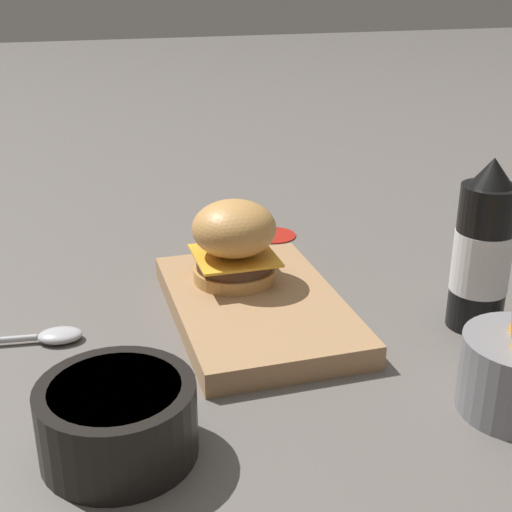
{
  "coord_description": "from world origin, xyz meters",
  "views": [
    {
      "loc": [
        -0.74,
        0.2,
        0.38
      ],
      "look_at": [
        -0.04,
        0.0,
        0.08
      ],
      "focal_mm": 50.0,
      "sensor_mm": 36.0,
      "label": 1
    }
  ],
  "objects_px": {
    "serving_board": "(256,307)",
    "ketchup_bottle": "(482,253)",
    "side_bowl": "(117,419)",
    "spoon": "(48,336)",
    "burger": "(234,241)"
  },
  "relations": [
    {
      "from": "ketchup_bottle",
      "to": "spoon",
      "type": "xyz_separation_m",
      "value": [
        0.09,
        0.46,
        -0.08
      ]
    },
    {
      "from": "serving_board",
      "to": "ketchup_bottle",
      "type": "relative_size",
      "value": 1.5
    },
    {
      "from": "ketchup_bottle",
      "to": "spoon",
      "type": "bearing_deg",
      "value": 78.33
    },
    {
      "from": "ketchup_bottle",
      "to": "side_bowl",
      "type": "height_order",
      "value": "ketchup_bottle"
    },
    {
      "from": "side_bowl",
      "to": "spoon",
      "type": "bearing_deg",
      "value": 14.28
    },
    {
      "from": "burger",
      "to": "side_bowl",
      "type": "xyz_separation_m",
      "value": [
        -0.25,
        0.16,
        -0.04
      ]
    },
    {
      "from": "burger",
      "to": "side_bowl",
      "type": "bearing_deg",
      "value": 146.73
    },
    {
      "from": "serving_board",
      "to": "spoon",
      "type": "xyz_separation_m",
      "value": [
        0.01,
        0.23,
        -0.01
      ]
    },
    {
      "from": "burger",
      "to": "spoon",
      "type": "height_order",
      "value": "burger"
    },
    {
      "from": "serving_board",
      "to": "burger",
      "type": "height_order",
      "value": "burger"
    },
    {
      "from": "ketchup_bottle",
      "to": "serving_board",
      "type": "bearing_deg",
      "value": 69.57
    },
    {
      "from": "burger",
      "to": "spoon",
      "type": "relative_size",
      "value": 0.69
    },
    {
      "from": "side_bowl",
      "to": "serving_board",
      "type": "bearing_deg",
      "value": -41.52
    },
    {
      "from": "ketchup_bottle",
      "to": "side_bowl",
      "type": "bearing_deg",
      "value": 105.7
    },
    {
      "from": "burger",
      "to": "ketchup_bottle",
      "type": "bearing_deg",
      "value": -119.98
    }
  ]
}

